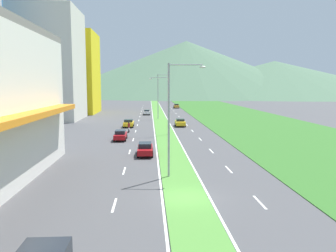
{
  "coord_description": "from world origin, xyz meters",
  "views": [
    {
      "loc": [
        -2.65,
        -23.98,
        8.23
      ],
      "look_at": [
        0.12,
        26.11,
        2.17
      ],
      "focal_mm": 36.44,
      "sensor_mm": 36.0,
      "label": 1
    }
  ],
  "objects_px": {
    "street_lamp_far": "(159,94)",
    "car_7": "(129,123)",
    "car_3": "(120,135)",
    "car_4": "(176,106)",
    "car_1": "(145,149)",
    "motorcycle_rider": "(129,128)",
    "street_lamp_near": "(173,113)",
    "street_lamp_mid": "(166,101)",
    "car_0": "(180,123)",
    "car_6": "(147,112)"
  },
  "relations": [
    {
      "from": "car_6",
      "to": "car_3",
      "type": "bearing_deg",
      "value": 175.16
    },
    {
      "from": "car_4",
      "to": "car_7",
      "type": "bearing_deg",
      "value": -14.27
    },
    {
      "from": "street_lamp_far",
      "to": "car_0",
      "type": "relative_size",
      "value": 2.6
    },
    {
      "from": "car_0",
      "to": "motorcycle_rider",
      "type": "relative_size",
      "value": 2.08
    },
    {
      "from": "street_lamp_mid",
      "to": "car_7",
      "type": "bearing_deg",
      "value": 121.62
    },
    {
      "from": "car_0",
      "to": "street_lamp_mid",
      "type": "bearing_deg",
      "value": -16.29
    },
    {
      "from": "car_1",
      "to": "car_3",
      "type": "xyz_separation_m",
      "value": [
        -3.83,
        11.27,
        0.0
      ]
    },
    {
      "from": "car_4",
      "to": "car_1",
      "type": "bearing_deg",
      "value": -7.12
    },
    {
      "from": "street_lamp_mid",
      "to": "car_7",
      "type": "xyz_separation_m",
      "value": [
        -6.9,
        11.21,
        -4.77
      ]
    },
    {
      "from": "car_7",
      "to": "street_lamp_mid",
      "type": "bearing_deg",
      "value": -148.38
    },
    {
      "from": "street_lamp_mid",
      "to": "motorcycle_rider",
      "type": "bearing_deg",
      "value": 150.73
    },
    {
      "from": "car_3",
      "to": "car_7",
      "type": "distance_m",
      "value": 16.22
    },
    {
      "from": "car_1",
      "to": "car_6",
      "type": "relative_size",
      "value": 1.12
    },
    {
      "from": "street_lamp_far",
      "to": "street_lamp_mid",
      "type": "bearing_deg",
      "value": -89.02
    },
    {
      "from": "street_lamp_far",
      "to": "car_6",
      "type": "height_order",
      "value": "street_lamp_far"
    },
    {
      "from": "car_0",
      "to": "car_7",
      "type": "relative_size",
      "value": 0.87
    },
    {
      "from": "car_1",
      "to": "car_3",
      "type": "bearing_deg",
      "value": 18.76
    },
    {
      "from": "street_lamp_near",
      "to": "car_4",
      "type": "height_order",
      "value": "street_lamp_near"
    },
    {
      "from": "street_lamp_far",
      "to": "car_4",
      "type": "relative_size",
      "value": 2.57
    },
    {
      "from": "street_lamp_far",
      "to": "car_7",
      "type": "xyz_separation_m",
      "value": [
        -6.45,
        -14.77,
        -5.32
      ]
    },
    {
      "from": "car_1",
      "to": "motorcycle_rider",
      "type": "xyz_separation_m",
      "value": [
        -3.06,
        19.86,
        -0.01
      ]
    },
    {
      "from": "street_lamp_mid",
      "to": "car_3",
      "type": "xyz_separation_m",
      "value": [
        -7.15,
        -5.01,
        -4.77
      ]
    },
    {
      "from": "street_lamp_near",
      "to": "street_lamp_far",
      "type": "bearing_deg",
      "value": 89.66
    },
    {
      "from": "street_lamp_near",
      "to": "car_4",
      "type": "bearing_deg",
      "value": 85.23
    },
    {
      "from": "car_6",
      "to": "car_1",
      "type": "bearing_deg",
      "value": -179.85
    },
    {
      "from": "car_6",
      "to": "car_7",
      "type": "relative_size",
      "value": 0.88
    },
    {
      "from": "street_lamp_mid",
      "to": "car_0",
      "type": "bearing_deg",
      "value": 73.71
    },
    {
      "from": "car_1",
      "to": "car_4",
      "type": "height_order",
      "value": "car_4"
    },
    {
      "from": "car_3",
      "to": "car_4",
      "type": "distance_m",
      "value": 71.79
    },
    {
      "from": "car_0",
      "to": "car_4",
      "type": "distance_m",
      "value": 54.07
    },
    {
      "from": "street_lamp_far",
      "to": "motorcycle_rider",
      "type": "relative_size",
      "value": 5.39
    },
    {
      "from": "car_4",
      "to": "car_7",
      "type": "distance_m",
      "value": 55.91
    },
    {
      "from": "street_lamp_mid",
      "to": "car_3",
      "type": "bearing_deg",
      "value": -144.97
    },
    {
      "from": "street_lamp_near",
      "to": "car_4",
      "type": "relative_size",
      "value": 2.41
    },
    {
      "from": "car_6",
      "to": "motorcycle_rider",
      "type": "bearing_deg",
      "value": 175.23
    },
    {
      "from": "street_lamp_far",
      "to": "car_3",
      "type": "distance_m",
      "value": 32.15
    },
    {
      "from": "street_lamp_far",
      "to": "car_6",
      "type": "bearing_deg",
      "value": 103.54
    },
    {
      "from": "car_0",
      "to": "car_3",
      "type": "xyz_separation_m",
      "value": [
        -10.49,
        -16.45,
        -0.01
      ]
    },
    {
      "from": "street_lamp_near",
      "to": "car_6",
      "type": "height_order",
      "value": "street_lamp_near"
    },
    {
      "from": "street_lamp_near",
      "to": "street_lamp_mid",
      "type": "height_order",
      "value": "street_lamp_near"
    },
    {
      "from": "street_lamp_near",
      "to": "car_1",
      "type": "distance_m",
      "value": 11.32
    },
    {
      "from": "street_lamp_near",
      "to": "car_0",
      "type": "relative_size",
      "value": 2.43
    },
    {
      "from": "street_lamp_near",
      "to": "car_3",
      "type": "xyz_separation_m",
      "value": [
        -6.4,
        21.07,
        -5.04
      ]
    },
    {
      "from": "car_7",
      "to": "motorcycle_rider",
      "type": "distance_m",
      "value": 7.65
    },
    {
      "from": "street_lamp_far",
      "to": "car_3",
      "type": "relative_size",
      "value": 2.3
    },
    {
      "from": "motorcycle_rider",
      "to": "street_lamp_near",
      "type": "bearing_deg",
      "value": -169.25
    },
    {
      "from": "street_lamp_far",
      "to": "street_lamp_near",
      "type": "bearing_deg",
      "value": -90.34
    },
    {
      "from": "street_lamp_near",
      "to": "car_3",
      "type": "height_order",
      "value": "street_lamp_near"
    },
    {
      "from": "car_4",
      "to": "car_0",
      "type": "bearing_deg",
      "value": -3.75
    },
    {
      "from": "car_1",
      "to": "motorcycle_rider",
      "type": "relative_size",
      "value": 2.35
    }
  ]
}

